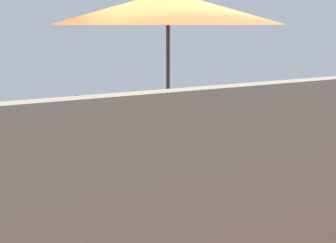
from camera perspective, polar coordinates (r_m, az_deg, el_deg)
ground_plane at (r=5.27m, az=0.00°, el=-6.10°), size 10.00×10.00×0.02m
back_fence at (r=2.46m, az=26.92°, el=-14.17°), size 9.50×0.08×1.85m
hedge_row at (r=3.16m, az=15.73°, el=-15.24°), size 6.30×0.67×0.91m
dining_table at (r=5.03m, az=0.00°, el=1.04°), size 1.72×1.15×0.72m
patio_umbrella at (r=4.81m, az=0.00°, el=20.77°), size 3.39×3.39×2.62m
chair_northwest at (r=4.92m, az=15.53°, el=-1.55°), size 0.59×0.59×0.98m
chair_southeast at (r=5.50m, az=-14.27°, el=0.65°), size 0.58×0.58×0.98m
chair_east at (r=4.86m, az=-12.67°, el=-1.57°), size 0.48×0.47×0.98m
chair_south at (r=5.79m, az=-2.17°, el=2.10°), size 0.48×0.49×0.98m
chair_north at (r=4.41m, az=3.28°, el=-3.19°), size 0.46×0.46×0.98m
laptop at (r=4.91m, az=-1.48°, el=1.79°), size 0.39×0.35×0.21m
cup at (r=5.17m, az=3.62°, el=2.72°), size 0.08×0.08×0.12m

